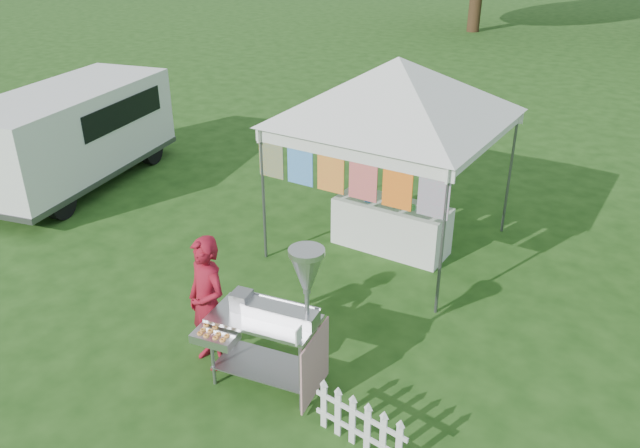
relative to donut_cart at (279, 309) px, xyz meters
The scene contains 7 objects.
ground 1.22m from the donut_cart, 155.46° to the left, with size 120.00×120.00×0.00m, color #1C4112.
canopy_main 4.24m from the donut_cart, 98.16° to the left, with size 4.24×4.24×3.45m.
donut_cart is the anchor object (origin of this frame).
vendor 1.00m from the donut_cart, behind, with size 0.60×0.40×1.65m, color maroon.
cargo_van 7.49m from the donut_cart, 157.64° to the left, with size 2.79×4.79×1.87m.
picket_fence 1.44m from the donut_cart, 14.60° to the right, with size 1.08×0.14×0.56m.
display_table 3.71m from the donut_cart, 97.07° to the left, with size 1.80×0.70×0.78m, color white.
Camera 1 is at (3.84, -4.66, 4.80)m, focal length 35.00 mm.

